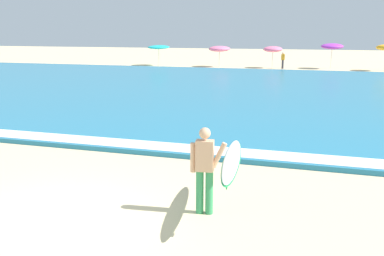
# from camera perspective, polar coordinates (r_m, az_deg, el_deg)

# --- Properties ---
(ground_plane) EXTENTS (160.00, 160.00, 0.00)m
(ground_plane) POSITION_cam_1_polar(r_m,az_deg,el_deg) (8.34, -18.79, -12.46)
(ground_plane) COLOR beige
(sea) EXTENTS (120.00, 28.00, 0.14)m
(sea) POSITION_cam_1_polar(r_m,az_deg,el_deg) (25.33, 6.16, 5.20)
(sea) COLOR teal
(sea) RESTS_ON ground
(surf_foam) EXTENTS (120.00, 0.90, 0.01)m
(surf_foam) POSITION_cam_1_polar(r_m,az_deg,el_deg) (12.61, -5.14, -2.40)
(surf_foam) COLOR white
(surf_foam) RESTS_ON sea
(surfer_with_board) EXTENTS (1.11, 2.66, 1.73)m
(surfer_with_board) POSITION_cam_1_polar(r_m,az_deg,el_deg) (8.00, 3.57, -4.87)
(surfer_with_board) COLOR #338E56
(surfer_with_board) RESTS_ON ground
(beach_umbrella_0) EXTENTS (2.27, 2.29, 2.13)m
(beach_umbrella_0) POSITION_cam_1_polar(r_m,az_deg,el_deg) (44.26, -4.57, 10.92)
(beach_umbrella_0) COLOR beige
(beach_umbrella_0) RESTS_ON ground
(beach_umbrella_1) EXTENTS (2.14, 2.16, 2.12)m
(beach_umbrella_1) POSITION_cam_1_polar(r_m,az_deg,el_deg) (42.56, 3.76, 10.72)
(beach_umbrella_1) COLOR beige
(beach_umbrella_1) RESTS_ON ground
(beach_umbrella_2) EXTENTS (1.83, 1.86, 2.13)m
(beach_umbrella_2) POSITION_cam_1_polar(r_m,az_deg,el_deg) (41.80, 10.96, 10.49)
(beach_umbrella_2) COLOR beige
(beach_umbrella_2) RESTS_ON ground
(beach_umbrella_3) EXTENTS (2.06, 2.09, 2.45)m
(beach_umbrella_3) POSITION_cam_1_polar(r_m,az_deg,el_deg) (42.34, 18.56, 10.50)
(beach_umbrella_3) COLOR beige
(beach_umbrella_3) RESTS_ON ground
(beachgoer_near_row_left) EXTENTS (0.32, 0.20, 1.58)m
(beachgoer_near_row_left) POSITION_cam_1_polar(r_m,az_deg,el_deg) (41.26, 12.28, 9.07)
(beachgoer_near_row_left) COLOR #383842
(beachgoer_near_row_left) RESTS_ON ground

